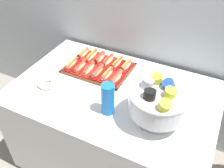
# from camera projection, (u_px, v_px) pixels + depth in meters

# --- Properties ---
(ground_plane) EXTENTS (10.00, 10.00, 0.00)m
(ground_plane) POSITION_uv_depth(u_px,v_px,m) (113.00, 158.00, 2.18)
(ground_plane) COLOR gray
(buffet_table) EXTENTS (1.39, 0.90, 0.77)m
(buffet_table) POSITION_uv_depth(u_px,v_px,m) (114.00, 127.00, 1.93)
(buffet_table) COLOR white
(buffet_table) RESTS_ON ground_plane
(serving_tray) EXTENTS (0.48, 0.36, 0.01)m
(serving_tray) POSITION_uv_depth(u_px,v_px,m) (99.00, 68.00, 1.90)
(serving_tray) COLOR #56331E
(serving_tray) RESTS_ON buffet_table
(hot_dog_0) EXTENTS (0.06, 0.17, 0.06)m
(hot_dog_0) POSITION_uv_depth(u_px,v_px,m) (72.00, 64.00, 1.89)
(hot_dog_0) COLOR #B21414
(hot_dog_0) RESTS_ON serving_tray
(hot_dog_1) EXTENTS (0.06, 0.16, 0.06)m
(hot_dog_1) POSITION_uv_depth(u_px,v_px,m) (80.00, 67.00, 1.86)
(hot_dog_1) COLOR red
(hot_dog_1) RESTS_ON serving_tray
(hot_dog_2) EXTENTS (0.07, 0.17, 0.06)m
(hot_dog_2) POSITION_uv_depth(u_px,v_px,m) (89.00, 69.00, 1.83)
(hot_dog_2) COLOR red
(hot_dog_2) RESTS_ON serving_tray
(hot_dog_3) EXTENTS (0.06, 0.16, 0.06)m
(hot_dog_3) POSITION_uv_depth(u_px,v_px,m) (97.00, 72.00, 1.81)
(hot_dog_3) COLOR #B21414
(hot_dog_3) RESTS_ON serving_tray
(hot_dog_4) EXTENTS (0.07, 0.16, 0.06)m
(hot_dog_4) POSITION_uv_depth(u_px,v_px,m) (107.00, 75.00, 1.78)
(hot_dog_4) COLOR red
(hot_dog_4) RESTS_ON serving_tray
(hot_dog_5) EXTENTS (0.07, 0.16, 0.06)m
(hot_dog_5) POSITION_uv_depth(u_px,v_px,m) (116.00, 78.00, 1.75)
(hot_dog_5) COLOR #B21414
(hot_dog_5) RESTS_ON serving_tray
(hot_dog_6) EXTENTS (0.07, 0.15, 0.06)m
(hot_dog_6) POSITION_uv_depth(u_px,v_px,m) (83.00, 54.00, 2.00)
(hot_dog_6) COLOR red
(hot_dog_6) RESTS_ON serving_tray
(hot_dog_7) EXTENTS (0.08, 0.18, 0.05)m
(hot_dog_7) POSITION_uv_depth(u_px,v_px,m) (91.00, 56.00, 1.98)
(hot_dog_7) COLOR red
(hot_dog_7) RESTS_ON serving_tray
(hot_dog_8) EXTENTS (0.07, 0.15, 0.06)m
(hot_dog_8) POSITION_uv_depth(u_px,v_px,m) (99.00, 58.00, 1.95)
(hot_dog_8) COLOR red
(hot_dog_8) RESTS_ON serving_tray
(hot_dog_9) EXTENTS (0.07, 0.17, 0.06)m
(hot_dog_9) POSITION_uv_depth(u_px,v_px,m) (108.00, 61.00, 1.92)
(hot_dog_9) COLOR red
(hot_dog_9) RESTS_ON serving_tray
(hot_dog_10) EXTENTS (0.06, 0.17, 0.06)m
(hot_dog_10) POSITION_uv_depth(u_px,v_px,m) (117.00, 63.00, 1.90)
(hot_dog_10) COLOR #B21414
(hot_dog_10) RESTS_ON serving_tray
(hot_dog_11) EXTENTS (0.07, 0.16, 0.06)m
(hot_dog_11) POSITION_uv_depth(u_px,v_px,m) (126.00, 66.00, 1.87)
(hot_dog_11) COLOR #B21414
(hot_dog_11) RESTS_ON serving_tray
(punch_bowl) EXTENTS (0.35, 0.35, 0.28)m
(punch_bowl) POSITION_uv_depth(u_px,v_px,m) (159.00, 101.00, 1.39)
(punch_bowl) COLOR silver
(punch_bowl) RESTS_ON buffet_table
(cup_stack) EXTENTS (0.08, 0.08, 0.21)m
(cup_stack) POSITION_uv_depth(u_px,v_px,m) (108.00, 99.00, 1.48)
(cup_stack) COLOR blue
(cup_stack) RESTS_ON buffet_table
(donut) EXTENTS (0.13, 0.13, 0.04)m
(donut) POSITION_uv_depth(u_px,v_px,m) (47.00, 83.00, 1.74)
(donut) COLOR silver
(donut) RESTS_ON buffet_table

